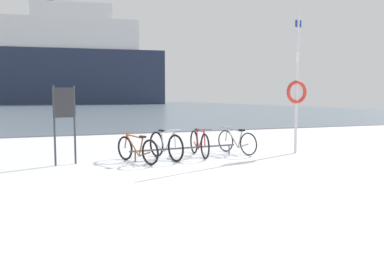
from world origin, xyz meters
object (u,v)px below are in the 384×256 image
Objects in this scene: bicycle_1 at (166,145)px; bicycle_3 at (236,142)px; bicycle_2 at (199,143)px; ferry_ship at (78,63)px; bicycle_0 at (137,149)px; info_sign at (64,111)px; rescue_post at (297,88)px.

bicycle_1 is 1.05× the size of bicycle_3.
bicycle_2 is 0.04× the size of ferry_ship.
bicycle_0 is at bearing -167.83° from bicycle_2.
bicycle_0 is 3.19m from bicycle_3.
bicycle_1 is 83.25m from ferry_ship.
bicycle_1 reaches higher than bicycle_3.
ferry_ship is (2.40, 82.91, 9.46)m from bicycle_0.
bicycle_3 is at bearing -89.48° from ferry_ship.
bicycle_3 is (1.24, 0.08, -0.01)m from bicycle_2.
bicycle_0 is 1.95m from bicycle_2.
bicycle_0 is 0.95× the size of bicycle_1.
bicycle_0 is at bearing -171.08° from bicycle_3.
ferry_ship is (-0.75, 82.42, 9.45)m from bicycle_3.
bicycle_3 is at bearing 6.92° from bicycle_1.
bicycle_1 is at bearing -169.53° from bicycle_2.
bicycle_1 is (0.84, 0.21, 0.04)m from bicycle_0.
info_sign reaches higher than bicycle_2.
ferry_ship is at bearing 89.66° from bicycle_2.
rescue_post is at bearing -88.30° from ferry_ship.
bicycle_0 is 0.91× the size of bicycle_2.
bicycle_3 is 0.38× the size of rescue_post.
bicycle_3 is 82.96m from ferry_ship.
rescue_post reaches higher than bicycle_2.
rescue_post reaches higher than bicycle_1.
bicycle_2 is at bearing -176.16° from bicycle_3.
bicycle_3 is at bearing 8.92° from bicycle_0.
info_sign is 83.14m from ferry_ship.
bicycle_1 is 4.34m from rescue_post.
bicycle_1 is 0.83× the size of info_sign.
info_sign is at bearing 169.99° from bicycle_0.
bicycle_3 is at bearing 3.84° from bicycle_2.
bicycle_2 is at bearing 12.17° from bicycle_0.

